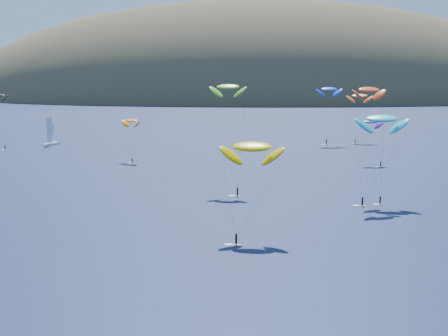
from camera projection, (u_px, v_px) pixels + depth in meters
island at (280, 108)px, 608.82m from camera, size 730.00×300.00×210.00m
sailboat at (51, 143)px, 238.89m from camera, size 9.98×9.11×11.90m
kitesurfer_1 at (131, 121)px, 198.54m from camera, size 7.89×9.86×14.89m
kitesurfer_2 at (252, 147)px, 111.09m from camera, size 11.40×11.23×18.96m
kitesurfer_3 at (228, 87)px, 152.88m from camera, size 9.24×14.35×27.52m
kitesurfer_4 at (329, 89)px, 241.72m from camera, size 10.55×7.61×23.97m
kitesurfer_5 at (382, 119)px, 138.94m from camera, size 11.66×10.16×21.63m
kitesurfer_6 at (371, 122)px, 192.80m from camera, size 7.93×9.32×15.20m
kitesurfer_9 at (369, 90)px, 137.96m from camera, size 8.86×8.33×27.19m
kitesurfer_11 at (360, 96)px, 249.29m from camera, size 10.52×13.59×21.03m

